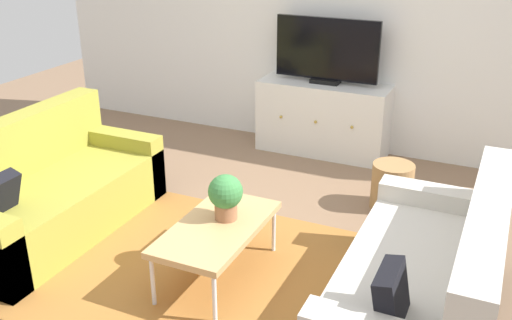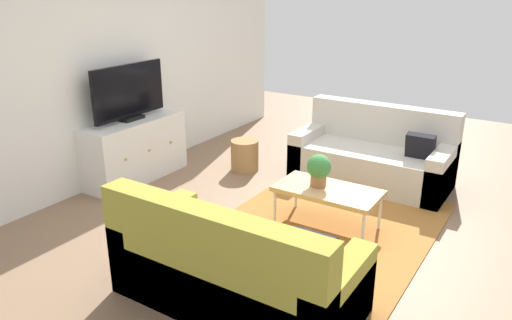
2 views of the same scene
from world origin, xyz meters
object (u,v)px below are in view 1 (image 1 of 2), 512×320
(potted_plant, at_px, (226,195))
(couch_left_side, at_px, (45,195))
(wicker_basket, at_px, (392,186))
(coffee_table, at_px, (217,229))
(tv_console, at_px, (323,118))
(couch_right_side, at_px, (432,288))
(flat_screen_tv, at_px, (327,51))

(potted_plant, bearing_deg, couch_left_side, -177.52)
(potted_plant, bearing_deg, wicker_basket, 59.53)
(coffee_table, relative_size, tv_console, 0.75)
(potted_plant, bearing_deg, couch_right_side, -2.76)
(coffee_table, xyz_separation_m, flat_screen_tv, (-0.09, 2.44, 0.67))
(potted_plant, relative_size, tv_console, 0.24)
(potted_plant, relative_size, wicker_basket, 0.81)
(couch_right_side, xyz_separation_m, flat_screen_tv, (-1.46, 2.39, 0.75))
(couch_right_side, bearing_deg, coffee_table, -178.28)
(coffee_table, height_order, potted_plant, potted_plant)
(couch_right_side, height_order, coffee_table, couch_right_side)
(potted_plant, bearing_deg, coffee_table, -96.57)
(couch_left_side, bearing_deg, coffee_table, -1.57)
(wicker_basket, bearing_deg, coffee_table, -119.01)
(flat_screen_tv, bearing_deg, tv_console, -90.00)
(coffee_table, relative_size, wicker_basket, 2.51)
(couch_left_side, bearing_deg, wicker_basket, 31.89)
(couch_left_side, distance_m, potted_plant, 1.54)
(flat_screen_tv, bearing_deg, wicker_basket, -45.95)
(flat_screen_tv, bearing_deg, couch_right_side, -58.65)
(potted_plant, distance_m, flat_screen_tv, 2.38)
(coffee_table, height_order, tv_console, tv_console)
(couch_left_side, height_order, tv_console, couch_left_side)
(coffee_table, distance_m, wicker_basket, 1.71)
(couch_left_side, height_order, potted_plant, couch_left_side)
(coffee_table, distance_m, potted_plant, 0.23)
(couch_left_side, xyz_separation_m, couch_right_side, (2.88, 0.00, 0.00))
(potted_plant, height_order, tv_console, tv_console)
(couch_right_side, bearing_deg, tv_console, 121.56)
(tv_console, xyz_separation_m, flat_screen_tv, (-0.00, 0.02, 0.68))
(tv_console, bearing_deg, couch_right_side, -58.44)
(couch_left_side, height_order, couch_right_side, same)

